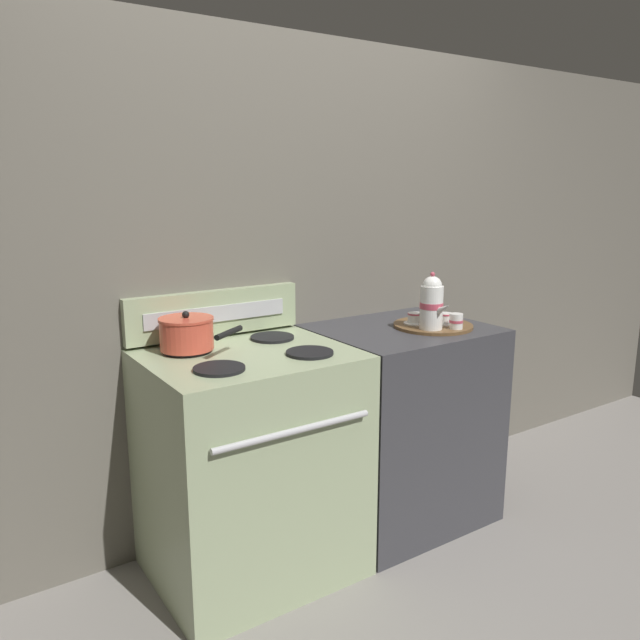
# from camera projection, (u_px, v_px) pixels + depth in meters

# --- Properties ---
(ground_plane) EXTENTS (6.00, 6.00, 0.00)m
(ground_plane) POSITION_uv_depth(u_px,v_px,m) (330.00, 538.00, 2.81)
(ground_plane) COLOR gray
(wall_back) EXTENTS (6.00, 0.05, 2.20)m
(wall_back) POSITION_uv_depth(u_px,v_px,m) (288.00, 287.00, 2.86)
(wall_back) COLOR #666056
(wall_back) RESTS_ON ground
(stove) EXTENTS (0.79, 0.67, 0.94)m
(stove) POSITION_uv_depth(u_px,v_px,m) (251.00, 464.00, 2.50)
(stove) COLOR #9EAD84
(stove) RESTS_ON ground
(control_panel) EXTENTS (0.77, 0.05, 0.19)m
(control_panel) POSITION_uv_depth(u_px,v_px,m) (215.00, 313.00, 2.62)
(control_panel) COLOR #9EAD84
(control_panel) RESTS_ON stove
(side_counter) EXTENTS (0.77, 0.65, 0.93)m
(side_counter) POSITION_uv_depth(u_px,v_px,m) (400.00, 423.00, 2.93)
(side_counter) COLOR #38383D
(side_counter) RESTS_ON ground
(saucepan) EXTENTS (0.29, 0.32, 0.15)m
(saucepan) POSITION_uv_depth(u_px,v_px,m) (187.00, 333.00, 2.40)
(saucepan) COLOR #D14C38
(saucepan) RESTS_ON stove
(serving_tray) EXTENTS (0.36, 0.36, 0.01)m
(serving_tray) POSITION_uv_depth(u_px,v_px,m) (433.00, 326.00, 2.84)
(serving_tray) COLOR brown
(serving_tray) RESTS_ON side_counter
(teapot) EXTENTS (0.10, 0.17, 0.25)m
(teapot) POSITION_uv_depth(u_px,v_px,m) (432.00, 303.00, 2.72)
(teapot) COLOR white
(teapot) RESTS_ON serving_tray
(teacup_left) EXTENTS (0.10, 0.10, 0.05)m
(teacup_left) POSITION_uv_depth(u_px,v_px,m) (445.00, 319.00, 2.83)
(teacup_left) COLOR white
(teacup_left) RESTS_ON serving_tray
(teacup_right) EXTENTS (0.10, 0.10, 0.05)m
(teacup_right) POSITION_uv_depth(u_px,v_px,m) (415.00, 318.00, 2.83)
(teacup_right) COLOR white
(teacup_right) RESTS_ON serving_tray
(teacup_front) EXTENTS (0.10, 0.10, 0.05)m
(teacup_front) POSITION_uv_depth(u_px,v_px,m) (428.00, 314.00, 2.93)
(teacup_front) COLOR white
(teacup_front) RESTS_ON serving_tray
(creamer_jug) EXTENTS (0.06, 0.06, 0.07)m
(creamer_jug) POSITION_uv_depth(u_px,v_px,m) (456.00, 321.00, 2.74)
(creamer_jug) COLOR white
(creamer_jug) RESTS_ON serving_tray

